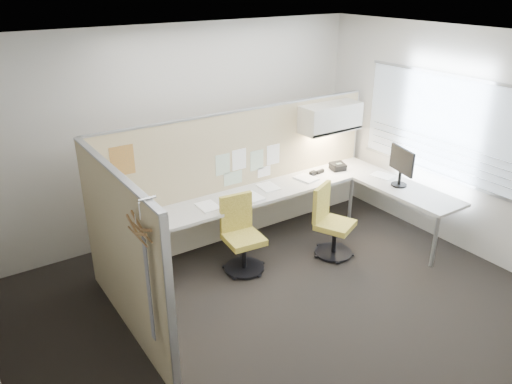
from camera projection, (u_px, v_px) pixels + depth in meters
floor at (277, 303)px, 5.54m from camera, size 5.50×4.50×0.01m
ceiling at (283, 41)px, 4.40m from camera, size 5.50×4.50×0.01m
wall_back at (180, 132)px, 6.68m from camera, size 5.50×0.02×2.80m
wall_front at (484, 300)px, 3.26m from camera, size 5.50×0.02×2.80m
wall_right at (453, 140)px, 6.37m from camera, size 0.02×4.50×2.80m
window_pane at (453, 129)px, 6.30m from camera, size 0.01×2.80×1.30m
partition_back at (241, 175)px, 6.68m from camera, size 4.10×0.06×1.75m
partition_left at (123, 255)px, 4.79m from camera, size 0.06×2.20×1.75m
desk at (285, 199)px, 6.62m from camera, size 4.00×2.07×0.73m
overhead_bin at (330, 118)px, 6.95m from camera, size 0.90×0.36×0.38m
task_light_strip at (330, 132)px, 7.03m from camera, size 0.60×0.06×0.02m
pinned_papers at (247, 164)px, 6.63m from camera, size 1.01×0.00×0.47m
poster at (122, 161)px, 5.61m from camera, size 0.28×0.00×0.35m
chair_left at (241, 237)px, 6.03m from camera, size 0.49×0.50×0.93m
chair_right at (330, 224)px, 6.35m from camera, size 0.57×0.58×0.92m
monitor at (401, 164)px, 6.59m from camera, size 0.21×0.49×0.53m
phone at (338, 167)px, 7.23m from camera, size 0.24×0.23×0.12m
stapler at (320, 172)px, 7.12m from camera, size 0.14×0.06×0.05m
tape_dispenser at (313, 173)px, 7.05m from camera, size 0.11×0.08×0.06m
coat_hook at (141, 242)px, 3.91m from camera, size 0.18×0.42×1.28m
paper_stack_0 at (145, 222)px, 5.71m from camera, size 0.24×0.31×0.03m
paper_stack_1 at (208, 207)px, 6.10m from camera, size 0.24×0.31×0.02m
paper_stack_2 at (252, 198)px, 6.32m from camera, size 0.24×0.31×0.03m
paper_stack_3 at (268, 187)px, 6.66m from camera, size 0.25×0.32×0.01m
paper_stack_4 at (306, 178)px, 6.93m from camera, size 0.28×0.33×0.02m
paper_stack_5 at (383, 176)px, 7.02m from camera, size 0.29×0.34×0.02m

